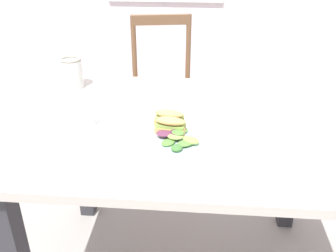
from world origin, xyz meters
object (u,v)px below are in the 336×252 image
Objects in this scene: mason_jar_iced_tea at (72,74)px; chair_wooden_far at (163,89)px; dining_table at (183,156)px; plate_lunch at (167,136)px; sandwich_half_back at (169,118)px; fork_on_napkin at (93,130)px; sandwich_half_front at (170,125)px.

chair_wooden_far is at bearing 66.75° from mason_jar_iced_tea.
chair_wooden_far is at bearing 99.70° from dining_table.
plate_lunch reaches higher than dining_table.
sandwich_half_back is at bearing -83.27° from chair_wooden_far.
chair_wooden_far reaches higher than sandwich_half_back.
chair_wooden_far reaches higher than plate_lunch.
chair_wooden_far is 1.14m from fork_on_napkin.
mason_jar_iced_tea is at bearing 116.04° from fork_on_napkin.
dining_table is 4.55× the size of plate_lunch.
fork_on_napkin is at bearing -163.96° from dining_table.
dining_table is 1.03m from chair_wooden_far.
mason_jar_iced_tea is (-0.43, 0.32, 0.02)m from sandwich_half_back.
mason_jar_iced_tea is at bearing 143.30° from sandwich_half_back.
sandwich_half_back is 0.56× the size of fork_on_napkin.
fork_on_napkin is (-0.30, -0.09, 0.14)m from dining_table.
fork_on_napkin is at bearing -63.96° from mason_jar_iced_tea.
plate_lunch is at bearing -92.09° from sandwich_half_back.
plate_lunch is 2.43× the size of sandwich_half_back.
sandwich_half_front is at bearing -83.20° from chair_wooden_far.
dining_table is 0.59m from mason_jar_iced_tea.
chair_wooden_far is 8.33× the size of sandwich_half_front.
dining_table is 8.71× the size of mason_jar_iced_tea.
mason_jar_iced_tea is at bearing 139.52° from sandwich_half_front.
sandwich_half_back is at bearing -143.58° from dining_table.
mason_jar_iced_tea is (-0.44, 0.37, 0.02)m from sandwich_half_front.
plate_lunch is at bearing -3.69° from fork_on_napkin.
sandwich_half_back is 0.26m from fork_on_napkin.
sandwich_half_front is 1.00× the size of sandwich_half_back.
fork_on_napkin is at bearing -168.72° from sandwich_half_back.
dining_table is at bearing 65.22° from sandwich_half_front.
chair_wooden_far is 1.15m from plate_lunch.
sandwich_half_back reaches higher than fork_on_napkin.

